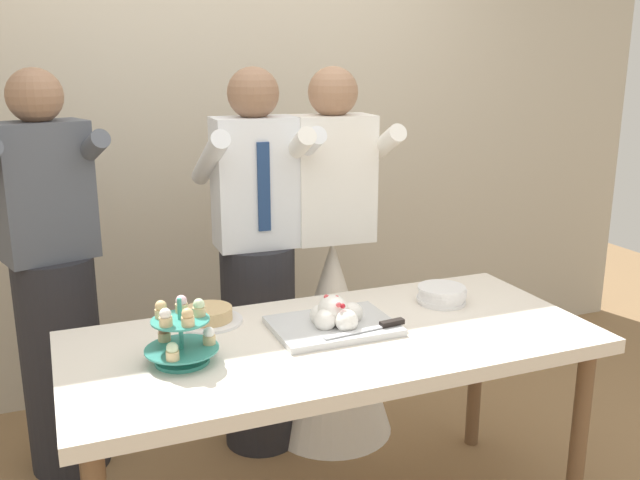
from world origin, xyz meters
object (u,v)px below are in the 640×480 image
dessert_table (334,356)px  person_bride (332,312)px  round_cake (209,316)px  person_guest (55,299)px  plate_stack (442,295)px  person_groom (258,284)px  main_cake_tray (334,319)px  cupcake_stand (181,336)px

dessert_table → person_bride: (0.28, 0.68, -0.12)m
round_cake → person_guest: (-0.50, 0.55, -0.05)m
plate_stack → round_cake: (-0.88, 0.14, -0.01)m
person_groom → person_bride: same height
person_bride → person_guest: size_ratio=1.00×
main_cake_tray → person_bride: person_bride is taller
round_cake → dessert_table: bearing=-37.3°
dessert_table → person_guest: person_guest is taller
cupcake_stand → main_cake_tray: size_ratio=0.53×
person_bride → person_groom: bearing=175.3°
dessert_table → plate_stack: (0.51, 0.14, 0.11)m
plate_stack → cupcake_stand: bearing=-171.1°
dessert_table → person_guest: bearing=136.4°
person_guest → cupcake_stand: bearing=-67.6°
person_bride → person_guest: same height
person_guest → plate_stack: bearing=-26.3°
plate_stack → person_bride: person_bride is taller
plate_stack → person_groom: size_ratio=0.12×
main_cake_tray → person_groom: size_ratio=0.26×
person_groom → person_guest: (-0.82, 0.13, 0.00)m
main_cake_tray → round_cake: (-0.39, 0.23, -0.01)m
cupcake_stand → plate_stack: bearing=8.9°
person_groom → person_bride: bearing=-4.7°
round_cake → person_groom: size_ratio=0.14×
main_cake_tray → plate_stack: size_ratio=2.28×
plate_stack → main_cake_tray: bearing=-169.6°
person_guest → person_groom: bearing=-8.8°
dessert_table → person_groom: 0.71m
main_cake_tray → person_guest: person_guest is taller
person_groom → plate_stack: bearing=-44.5°
dessert_table → round_cake: size_ratio=7.50×
dessert_table → round_cake: 0.47m
dessert_table → main_cake_tray: bearing=66.5°
person_guest → main_cake_tray: bearing=-41.0°
plate_stack → person_bride: 0.62m
dessert_table → plate_stack: bearing=15.6°
cupcake_stand → person_bride: size_ratio=0.14×
main_cake_tray → round_cake: 0.45m
cupcake_stand → person_guest: person_guest is taller
main_cake_tray → round_cake: bearing=149.8°
cupcake_stand → dessert_table: bearing=2.0°
plate_stack → person_guest: person_guest is taller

